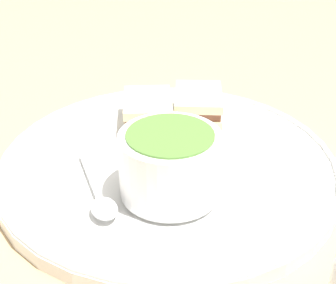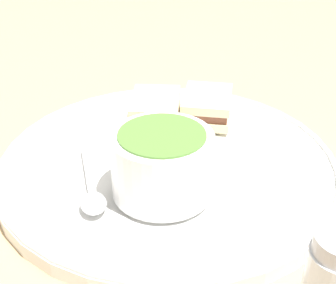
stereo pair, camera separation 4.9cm
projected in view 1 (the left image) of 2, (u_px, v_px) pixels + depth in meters
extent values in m
plane|color=tan|center=(168.00, 171.00, 0.51)|extent=(2.40, 2.40, 0.00)
cylinder|color=white|center=(168.00, 165.00, 0.51)|extent=(0.36, 0.36, 0.02)
torus|color=white|center=(168.00, 158.00, 0.50)|extent=(0.36, 0.36, 0.01)
cylinder|color=white|center=(170.00, 188.00, 0.45)|extent=(0.05, 0.05, 0.01)
cylinder|color=white|center=(170.00, 164.00, 0.43)|extent=(0.10, 0.10, 0.06)
cylinder|color=#568938|center=(170.00, 137.00, 0.42)|extent=(0.08, 0.08, 0.01)
cube|color=silver|center=(91.00, 177.00, 0.47)|extent=(0.09, 0.02, 0.00)
ellipsoid|color=silver|center=(104.00, 208.00, 0.42)|extent=(0.04, 0.03, 0.01)
cube|color=beige|center=(198.00, 112.00, 0.58)|extent=(0.09, 0.07, 0.01)
cube|color=brown|center=(198.00, 104.00, 0.58)|extent=(0.08, 0.07, 0.01)
cube|color=beige|center=(199.00, 97.00, 0.57)|extent=(0.09, 0.07, 0.01)
cube|color=beige|center=(148.00, 118.00, 0.57)|extent=(0.08, 0.06, 0.01)
cube|color=brown|center=(148.00, 110.00, 0.56)|extent=(0.08, 0.06, 0.01)
cube|color=beige|center=(148.00, 102.00, 0.56)|extent=(0.08, 0.06, 0.01)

